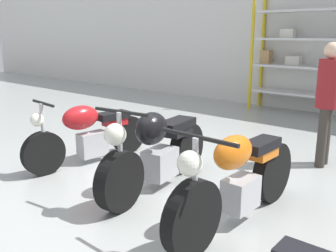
{
  "coord_description": "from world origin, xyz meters",
  "views": [
    {
      "loc": [
        2.89,
        -3.03,
        1.81
      ],
      "look_at": [
        0.0,
        0.4,
        0.7
      ],
      "focal_mm": 40.0,
      "sensor_mm": 36.0,
      "label": 1
    }
  ],
  "objects_px": {
    "person_browsing": "(328,95)",
    "motorcycle_black": "(157,151)",
    "motorcycle_orange": "(238,179)",
    "motorcycle_red": "(88,133)"
  },
  "relations": [
    {
      "from": "motorcycle_red",
      "to": "motorcycle_orange",
      "type": "bearing_deg",
      "value": 91.5
    },
    {
      "from": "motorcycle_red",
      "to": "motorcycle_orange",
      "type": "distance_m",
      "value": 2.54
    },
    {
      "from": "motorcycle_orange",
      "to": "person_browsing",
      "type": "height_order",
      "value": "person_browsing"
    },
    {
      "from": "motorcycle_black",
      "to": "person_browsing",
      "type": "height_order",
      "value": "person_browsing"
    },
    {
      "from": "motorcycle_red",
      "to": "motorcycle_black",
      "type": "distance_m",
      "value": 1.35
    },
    {
      "from": "motorcycle_orange",
      "to": "person_browsing",
      "type": "distance_m",
      "value": 2.33
    },
    {
      "from": "motorcycle_orange",
      "to": "motorcycle_red",
      "type": "bearing_deg",
      "value": -93.44
    },
    {
      "from": "person_browsing",
      "to": "motorcycle_black",
      "type": "bearing_deg",
      "value": 56.28
    },
    {
      "from": "motorcycle_red",
      "to": "person_browsing",
      "type": "distance_m",
      "value": 3.35
    },
    {
      "from": "motorcycle_red",
      "to": "person_browsing",
      "type": "relative_size",
      "value": 1.15
    }
  ]
}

